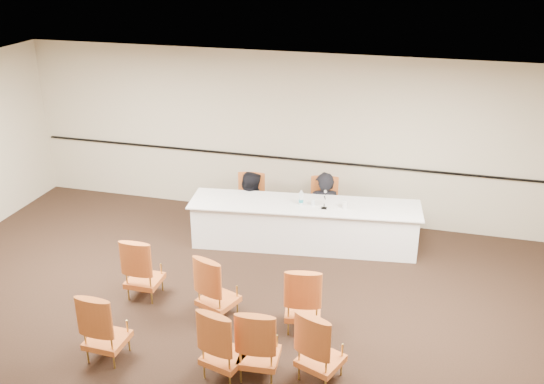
# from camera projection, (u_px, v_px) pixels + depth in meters

# --- Properties ---
(floor) EXTENTS (10.00, 10.00, 0.00)m
(floor) POSITION_uv_depth(u_px,v_px,m) (217.00, 340.00, 7.80)
(floor) COLOR black
(floor) RESTS_ON ground
(ceiling) EXTENTS (10.00, 10.00, 0.00)m
(ceiling) POSITION_uv_depth(u_px,v_px,m) (207.00, 114.00, 6.63)
(ceiling) COLOR silver
(ceiling) RESTS_ON ground
(wall_back) EXTENTS (10.00, 0.04, 3.00)m
(wall_back) POSITION_uv_depth(u_px,v_px,m) (291.00, 137.00, 10.77)
(wall_back) COLOR beige
(wall_back) RESTS_ON ground
(wall_rail) EXTENTS (9.80, 0.04, 0.03)m
(wall_rail) POSITION_uv_depth(u_px,v_px,m) (290.00, 159.00, 10.89)
(wall_rail) COLOR black
(wall_rail) RESTS_ON wall_back
(panel_table) EXTENTS (3.85, 1.34, 0.76)m
(panel_table) POSITION_uv_depth(u_px,v_px,m) (304.00, 225.00, 10.04)
(panel_table) COLOR white
(panel_table) RESTS_ON ground
(panelist_main) EXTENTS (0.71, 0.57, 1.68)m
(panelist_main) POSITION_uv_depth(u_px,v_px,m) (323.00, 217.00, 10.56)
(panelist_main) COLOR black
(panelist_main) RESTS_ON ground
(panelist_main_chair) EXTENTS (0.56, 0.56, 0.95)m
(panelist_main_chair) POSITION_uv_depth(u_px,v_px,m) (323.00, 207.00, 10.47)
(panelist_main_chair) COLOR #BC5921
(panelist_main_chair) RESTS_ON ground
(panelist_second) EXTENTS (0.85, 0.69, 1.62)m
(panelist_second) POSITION_uv_depth(u_px,v_px,m) (250.00, 215.00, 10.73)
(panelist_second) COLOR black
(panelist_second) RESTS_ON ground
(panelist_second_chair) EXTENTS (0.56, 0.56, 0.95)m
(panelist_second_chair) POSITION_uv_depth(u_px,v_px,m) (250.00, 202.00, 10.64)
(panelist_second_chair) COLOR #BC5921
(panelist_second_chair) RESTS_ON ground
(papers) EXTENTS (0.30, 0.23, 0.00)m
(papers) POSITION_uv_depth(u_px,v_px,m) (327.00, 205.00, 9.84)
(papers) COLOR white
(papers) RESTS_ON panel_table
(microphone) EXTENTS (0.11, 0.20, 0.27)m
(microphone) POSITION_uv_depth(u_px,v_px,m) (324.00, 201.00, 9.67)
(microphone) COLOR black
(microphone) RESTS_ON panel_table
(water_bottle) EXTENTS (0.10, 0.10, 0.25)m
(water_bottle) POSITION_uv_depth(u_px,v_px,m) (301.00, 198.00, 9.81)
(water_bottle) COLOR teal
(water_bottle) RESTS_ON panel_table
(drinking_glass) EXTENTS (0.08, 0.08, 0.10)m
(drinking_glass) POSITION_uv_depth(u_px,v_px,m) (313.00, 202.00, 9.83)
(drinking_glass) COLOR silver
(drinking_glass) RESTS_ON panel_table
(coffee_cup) EXTENTS (0.10, 0.10, 0.14)m
(coffee_cup) POSITION_uv_depth(u_px,v_px,m) (345.00, 205.00, 9.70)
(coffee_cup) COLOR silver
(coffee_cup) RESTS_ON panel_table
(aud_chair_front_left) EXTENTS (0.50, 0.50, 0.95)m
(aud_chair_front_left) POSITION_uv_depth(u_px,v_px,m) (144.00, 267.00, 8.58)
(aud_chair_front_left) COLOR #BC5921
(aud_chair_front_left) RESTS_ON ground
(aud_chair_front_mid) EXTENTS (0.64, 0.64, 0.95)m
(aud_chair_front_mid) POSITION_uv_depth(u_px,v_px,m) (218.00, 286.00, 8.10)
(aud_chair_front_mid) COLOR #BC5921
(aud_chair_front_mid) RESTS_ON ground
(aud_chair_front_right) EXTENTS (0.58, 0.58, 0.95)m
(aud_chair_front_right) POSITION_uv_depth(u_px,v_px,m) (303.00, 297.00, 7.86)
(aud_chair_front_right) COLOR #BC5921
(aud_chair_front_right) RESTS_ON ground
(aud_chair_back_left) EXTENTS (0.52, 0.52, 0.95)m
(aud_chair_back_left) POSITION_uv_depth(u_px,v_px,m) (106.00, 324.00, 7.30)
(aud_chair_back_left) COLOR #BC5921
(aud_chair_back_left) RESTS_ON ground
(aud_chair_back_mid) EXTENTS (0.61, 0.61, 0.95)m
(aud_chair_back_mid) POSITION_uv_depth(u_px,v_px,m) (225.00, 341.00, 7.00)
(aud_chair_back_mid) COLOR #BC5921
(aud_chair_back_mid) RESTS_ON ground
(aud_chair_back_right) EXTENTS (0.54, 0.54, 0.95)m
(aud_chair_back_right) POSITION_uv_depth(u_px,v_px,m) (259.00, 341.00, 7.01)
(aud_chair_back_right) COLOR #BC5921
(aud_chair_back_right) RESTS_ON ground
(aud_chair_extra) EXTENTS (0.65, 0.65, 0.95)m
(aud_chair_extra) POSITION_uv_depth(u_px,v_px,m) (321.00, 344.00, 6.95)
(aud_chair_extra) COLOR #BC5921
(aud_chair_extra) RESTS_ON ground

